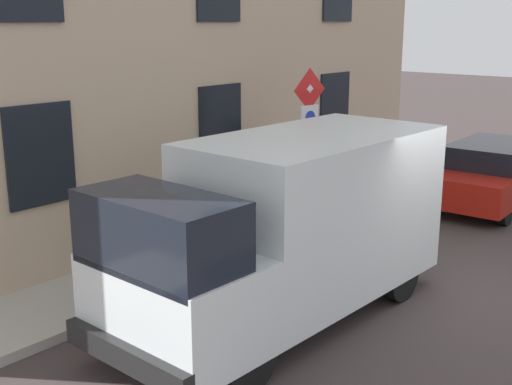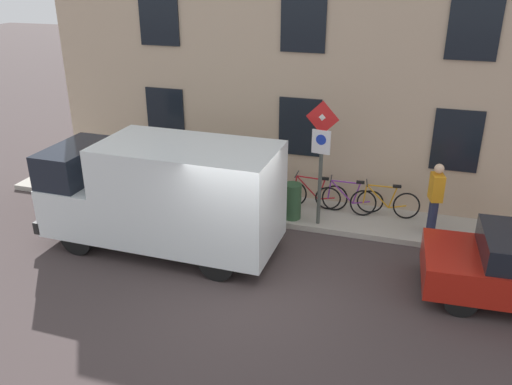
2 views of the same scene
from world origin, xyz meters
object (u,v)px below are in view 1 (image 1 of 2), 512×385
object	(u,v)px
parked_hatchback	(492,172)
bicycle_red	(261,205)
pedestrian	(365,158)
bicycle_orange	(314,188)
litter_bin	(279,213)
bicycle_purple	(289,196)
delivery_van	(287,225)
sign_post_stacked	(308,127)

from	to	relation	value
parked_hatchback	bicycle_red	world-z (taller)	parked_hatchback
pedestrian	bicycle_orange	bearing A→B (deg)	140.09
bicycle_red	litter_bin	distance (m)	0.86
bicycle_orange	bicycle_red	size ratio (longest dim) A/B	1.00
pedestrian	litter_bin	size ratio (longest dim) A/B	1.91
bicycle_orange	bicycle_purple	xyz separation A→B (m)	(0.00, 0.89, 0.00)
delivery_van	bicycle_orange	world-z (taller)	delivery_van
pedestrian	delivery_van	bearing A→B (deg)	-172.09
bicycle_orange	pedestrian	world-z (taller)	pedestrian
sign_post_stacked	bicycle_red	bearing A→B (deg)	17.41
parked_hatchback	delivery_van	bearing A→B (deg)	-2.01
bicycle_orange	pedestrian	size ratio (longest dim) A/B	1.00
litter_bin	sign_post_stacked	bearing A→B (deg)	-101.55
sign_post_stacked	delivery_van	bearing A→B (deg)	122.03
bicycle_purple	bicycle_red	size ratio (longest dim) A/B	1.00
bicycle_orange	bicycle_red	world-z (taller)	same
bicycle_orange	litter_bin	size ratio (longest dim) A/B	1.90
delivery_van	parked_hatchback	distance (m)	7.61
bicycle_red	pedestrian	distance (m)	3.01
parked_hatchback	bicycle_orange	xyz separation A→B (m)	(2.66, 3.04, -0.22)
bicycle_orange	pedestrian	distance (m)	1.38
sign_post_stacked	pedestrian	world-z (taller)	sign_post_stacked
sign_post_stacked	pedestrian	distance (m)	2.84
delivery_van	bicycle_orange	size ratio (longest dim) A/B	3.13
pedestrian	litter_bin	bearing A→B (deg)	169.80
delivery_van	bicycle_red	xyz separation A→B (m)	(2.81, -2.78, -0.82)
pedestrian	bicycle_red	bearing A→B (deg)	155.41
delivery_van	litter_bin	size ratio (longest dim) A/B	5.95
bicycle_red	litter_bin	bearing A→B (deg)	61.08
parked_hatchback	bicycle_purple	distance (m)	4.74
bicycle_purple	pedestrian	distance (m)	2.17
delivery_van	parked_hatchback	xyz separation A→B (m)	(0.16, -7.59, -0.60)
bicycle_orange	bicycle_red	distance (m)	1.77
sign_post_stacked	delivery_van	xyz separation A→B (m)	(-1.91, 3.06, -0.77)
delivery_van	bicycle_red	bearing A→B (deg)	-133.80
parked_hatchback	bicycle_orange	world-z (taller)	parked_hatchback
bicycle_orange	bicycle_purple	distance (m)	0.89
delivery_van	litter_bin	world-z (taller)	delivery_van
parked_hatchback	pedestrian	size ratio (longest dim) A/B	2.38
parked_hatchback	bicycle_red	size ratio (longest dim) A/B	2.39
delivery_van	bicycle_purple	bearing A→B (deg)	-141.66
bicycle_purple	sign_post_stacked	bearing A→B (deg)	50.02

